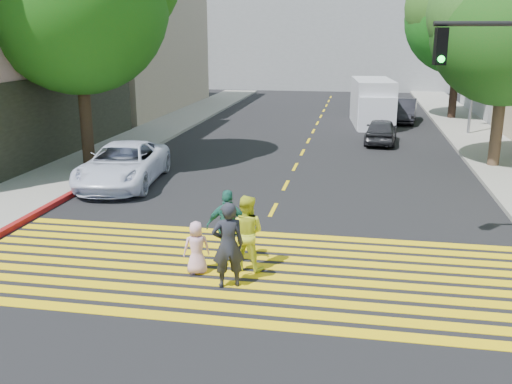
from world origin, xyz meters
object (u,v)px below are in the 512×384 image
(dark_car_parked, at_px, (403,111))
(dark_car_near, at_px, (381,131))
(pedestrian_extra, at_px, (229,227))
(silver_car, at_px, (378,101))
(pedestrian_child, at_px, (197,248))
(tree_right_far, at_px, (462,13))
(white_van, at_px, (373,104))
(tree_right_near, at_px, (511,20))
(pedestrian_man, at_px, (228,245))
(white_sedan, at_px, (123,165))
(pedestrian_woman, at_px, (246,233))

(dark_car_parked, bearing_deg, dark_car_near, -94.89)
(pedestrian_extra, relative_size, silver_car, 0.41)
(pedestrian_child, bearing_deg, tree_right_far, -130.96)
(white_van, bearing_deg, pedestrian_child, -106.05)
(tree_right_near, distance_m, dark_car_near, 8.24)
(tree_right_far, bearing_deg, tree_right_near, -91.29)
(dark_car_near, relative_size, dark_car_parked, 0.86)
(pedestrian_man, bearing_deg, white_van, -119.53)
(white_sedan, xyz_separation_m, dark_car_parked, (10.92, 17.32, -0.03))
(pedestrian_man, xyz_separation_m, pedestrian_woman, (0.19, 0.99, -0.06))
(pedestrian_woman, bearing_deg, white_van, -91.47)
(pedestrian_extra, relative_size, white_sedan, 0.34)
(pedestrian_child, xyz_separation_m, dark_car_near, (4.58, 17.02, 0.01))
(dark_car_near, bearing_deg, white_sedan, 51.11)
(pedestrian_woman, height_order, white_van, white_van)
(pedestrian_man, xyz_separation_m, white_van, (3.36, 23.44, 0.32))
(pedestrian_man, bearing_deg, silver_car, -118.55)
(pedestrian_extra, relative_size, white_van, 0.31)
(dark_car_parked, bearing_deg, pedestrian_child, -97.31)
(pedestrian_woman, relative_size, white_sedan, 0.33)
(pedestrian_woman, distance_m, white_sedan, 8.94)
(pedestrian_man, distance_m, white_van, 23.68)
(pedestrian_man, distance_m, pedestrian_extra, 1.34)
(tree_right_near, relative_size, white_sedan, 1.60)
(tree_right_near, xyz_separation_m, silver_car, (-4.23, 18.04, -5.12))
(tree_right_near, xyz_separation_m, pedestrian_child, (-8.99, -12.31, -5.14))
(dark_car_parked, bearing_deg, pedestrian_extra, -96.44)
(pedestrian_man, distance_m, pedestrian_woman, 1.01)
(pedestrian_extra, bearing_deg, white_van, -106.10)
(tree_right_far, xyz_separation_m, pedestrian_woman, (-8.25, -25.64, -5.59))
(tree_right_far, bearing_deg, pedestrian_extra, -109.02)
(pedestrian_extra, relative_size, dark_car_near, 0.48)
(pedestrian_woman, distance_m, silver_car, 30.15)
(tree_right_far, distance_m, silver_car, 8.55)
(dark_car_near, bearing_deg, tree_right_far, -112.79)
(dark_car_parked, bearing_deg, tree_right_near, -70.04)
(white_sedan, height_order, silver_car, white_sedan)
(white_sedan, bearing_deg, white_van, 53.98)
(tree_right_near, relative_size, pedestrian_man, 4.48)
(pedestrian_man, xyz_separation_m, dark_car_parked, (5.25, 25.06, -0.24))
(tree_right_far, distance_m, dark_car_parked, 6.77)
(white_sedan, bearing_deg, dark_car_parked, 51.66)
(tree_right_far, relative_size, pedestrian_woman, 5.40)
(white_sedan, xyz_separation_m, dark_car_near, (9.38, 9.84, -0.11))
(white_sedan, bearing_deg, tree_right_near, 14.25)
(tree_right_far, height_order, pedestrian_extra, tree_right_far)
(tree_right_near, bearing_deg, pedestrian_man, -122.29)
(dark_car_near, bearing_deg, silver_car, -86.01)
(pedestrian_child, height_order, dark_car_near, dark_car_near)
(pedestrian_woman, relative_size, pedestrian_extra, 0.99)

